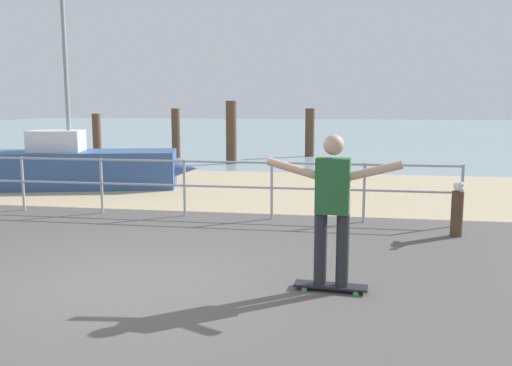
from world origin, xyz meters
The scene contains 13 objects.
ground_plane centered at (0.00, -1.00, 0.00)m, with size 24.00×10.00×0.04m, color #514C49.
beach_strip centered at (0.00, 7.00, 0.00)m, with size 24.00×6.00×0.04m, color tan.
sea_surface centered at (0.00, 35.00, 0.00)m, with size 72.00×50.00×0.04m, color #849EA3.
railing_fence centered at (-1.22, 3.60, 0.70)m, with size 11.23×0.05×1.05m.
sailboat centered at (-3.67, 6.46, 0.53)m, with size 5.06×2.44×5.69m.
skateboard centered at (2.31, 0.06, 0.07)m, with size 0.81×0.26×0.08m.
skateboarder centered at (2.31, 0.06, 1.02)m, with size 1.45×0.23×1.65m.
bollard_short centered at (4.15, 2.83, 0.36)m, with size 0.18×0.18×0.72m, color #513826.
seagull centered at (4.15, 2.81, 0.80)m, with size 0.15×0.49×0.18m.
groyne_post_0 centered at (-6.22, 12.18, 0.83)m, with size 0.29×0.29×1.67m, color #513826.
groyne_post_1 centered at (-3.79, 13.62, 0.92)m, with size 0.31×0.31×1.84m, color #513826.
groyne_post_2 centered at (-1.35, 12.04, 1.06)m, with size 0.35×0.35×2.11m, color #513826.
groyne_post_3 centered at (1.08, 14.90, 0.92)m, with size 0.35×0.35×1.83m, color #513826.
Camera 1 is at (2.43, -5.71, 2.07)m, focal length 37.94 mm.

